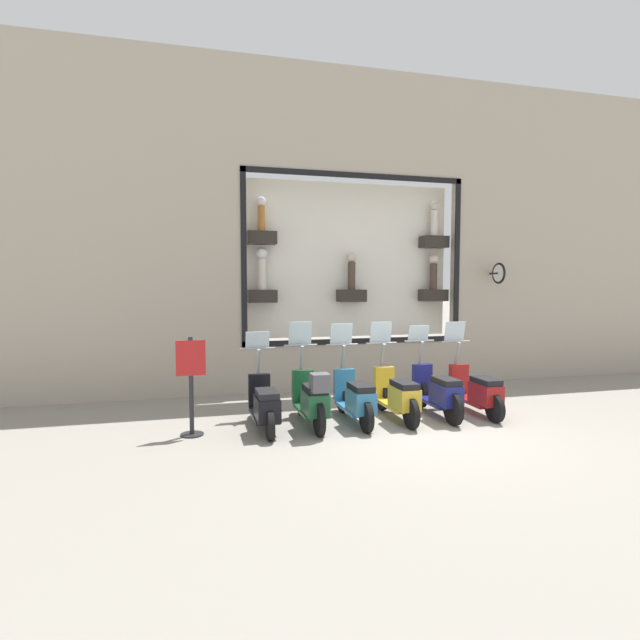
# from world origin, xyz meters

# --- Properties ---
(ground_plane) EXTENTS (120.00, 120.00, 0.00)m
(ground_plane) POSITION_xyz_m (0.00, 0.00, 0.00)
(ground_plane) COLOR gray
(building_facade) EXTENTS (1.17, 36.00, 7.13)m
(building_facade) POSITION_xyz_m (3.60, -0.00, 3.60)
(building_facade) COLOR #ADA08E
(building_facade) RESTS_ON ground_plane
(scooter_red_0) EXTENTS (1.80, 0.60, 1.64)m
(scooter_red_0) POSITION_xyz_m (0.67, -1.40, 0.43)
(scooter_red_0) COLOR black
(scooter_red_0) RESTS_ON ground_plane
(scooter_navy_1) EXTENTS (1.81, 0.60, 1.58)m
(scooter_navy_1) POSITION_xyz_m (0.67, -0.62, 0.45)
(scooter_navy_1) COLOR black
(scooter_navy_1) RESTS_ON ground_plane
(scooter_yellow_2) EXTENTS (1.80, 0.61, 1.66)m
(scooter_yellow_2) POSITION_xyz_m (0.67, 0.15, 0.44)
(scooter_yellow_2) COLOR black
(scooter_yellow_2) RESTS_ON ground_plane
(scooter_teal_3) EXTENTS (1.80, 0.60, 1.65)m
(scooter_teal_3) POSITION_xyz_m (0.67, 0.93, 0.43)
(scooter_teal_3) COLOR black
(scooter_teal_3) RESTS_ON ground_plane
(scooter_green_4) EXTENTS (1.81, 0.61, 1.69)m
(scooter_green_4) POSITION_xyz_m (0.61, 1.70, 0.48)
(scooter_green_4) COLOR black
(scooter_green_4) RESTS_ON ground_plane
(scooter_black_5) EXTENTS (1.79, 0.61, 1.53)m
(scooter_black_5) POSITION_xyz_m (0.66, 2.48, 0.41)
(scooter_black_5) COLOR black
(scooter_black_5) RESTS_ON ground_plane
(shop_sign_post) EXTENTS (0.36, 0.45, 1.55)m
(shop_sign_post) POSITION_xyz_m (0.66, 3.63, 0.83)
(shop_sign_post) COLOR #232326
(shop_sign_post) RESTS_ON ground_plane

